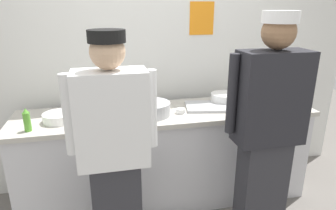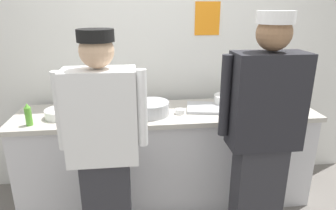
# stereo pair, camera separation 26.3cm
# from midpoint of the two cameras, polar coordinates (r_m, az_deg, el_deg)

# --- Properties ---
(wall_back) EXTENTS (4.16, 0.11, 2.80)m
(wall_back) POSITION_cam_midpoint_polar(r_m,az_deg,el_deg) (2.97, -4.72, 10.88)
(wall_back) COLOR silver
(wall_back) RESTS_ON ground
(prep_counter) EXTENTS (2.65, 0.64, 0.89)m
(prep_counter) POSITION_cam_midpoint_polar(r_m,az_deg,el_deg) (2.83, -2.90, -9.73)
(prep_counter) COLOR silver
(prep_counter) RESTS_ON ground
(chef_near_left) EXTENTS (0.60, 0.24, 1.66)m
(chef_near_left) POSITION_cam_midpoint_polar(r_m,az_deg,el_deg) (2.04, -14.07, -8.37)
(chef_near_left) COLOR #2D2D33
(chef_near_left) RESTS_ON ground
(chef_center) EXTENTS (0.63, 0.24, 1.76)m
(chef_center) POSITION_cam_midpoint_polar(r_m,az_deg,el_deg) (2.25, 15.44, -4.31)
(chef_center) COLOR #2D2D33
(chef_center) RESTS_ON ground
(plate_stack_front) EXTENTS (0.25, 0.25, 0.10)m
(plate_stack_front) POSITION_cam_midpoint_polar(r_m,az_deg,el_deg) (2.88, 8.12, 1.25)
(plate_stack_front) COLOR white
(plate_stack_front) RESTS_ON prep_counter
(plate_stack_rear) EXTENTS (0.25, 0.25, 0.07)m
(plate_stack_rear) POSITION_cam_midpoint_polar(r_m,az_deg,el_deg) (2.61, -23.00, -2.25)
(plate_stack_rear) COLOR white
(plate_stack_rear) RESTS_ON prep_counter
(mixing_bowl_steel) EXTENTS (0.33, 0.33, 0.11)m
(mixing_bowl_steel) POSITION_cam_midpoint_polar(r_m,az_deg,el_deg) (2.55, -6.21, -0.78)
(mixing_bowl_steel) COLOR #B7BABF
(mixing_bowl_steel) RESTS_ON prep_counter
(sheet_tray) EXTENTS (0.51, 0.38, 0.02)m
(sheet_tray) POSITION_cam_midpoint_polar(r_m,az_deg,el_deg) (2.75, 5.60, -0.33)
(sheet_tray) COLOR #B7BABF
(sheet_tray) RESTS_ON prep_counter
(squeeze_bottle_primary) EXTENTS (0.05, 0.05, 0.18)m
(squeeze_bottle_primary) POSITION_cam_midpoint_polar(r_m,az_deg,el_deg) (2.50, -28.24, -2.65)
(squeeze_bottle_primary) COLOR #56A333
(squeeze_bottle_primary) RESTS_ON prep_counter
(ramekin_orange_sauce) EXTENTS (0.09, 0.09, 0.04)m
(ramekin_orange_sauce) POSITION_cam_midpoint_polar(r_m,az_deg,el_deg) (3.06, 18.19, 1.03)
(ramekin_orange_sauce) COLOR white
(ramekin_orange_sauce) RESTS_ON prep_counter
(ramekin_red_sauce) EXTENTS (0.11, 0.11, 0.04)m
(ramekin_red_sauce) POSITION_cam_midpoint_polar(r_m,az_deg,el_deg) (2.80, -19.34, -0.71)
(ramekin_red_sauce) COLOR white
(ramekin_red_sauce) RESTS_ON prep_counter
(ramekin_yellow_sauce) EXTENTS (0.08, 0.08, 0.04)m
(ramekin_yellow_sauce) POSITION_cam_midpoint_polar(r_m,az_deg,el_deg) (2.59, -0.48, -1.17)
(ramekin_yellow_sauce) COLOR white
(ramekin_yellow_sauce) RESTS_ON prep_counter
(deli_cup) EXTENTS (0.09, 0.09, 0.09)m
(deli_cup) POSITION_cam_midpoint_polar(r_m,az_deg,el_deg) (2.91, 16.01, 0.81)
(deli_cup) COLOR white
(deli_cup) RESTS_ON prep_counter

